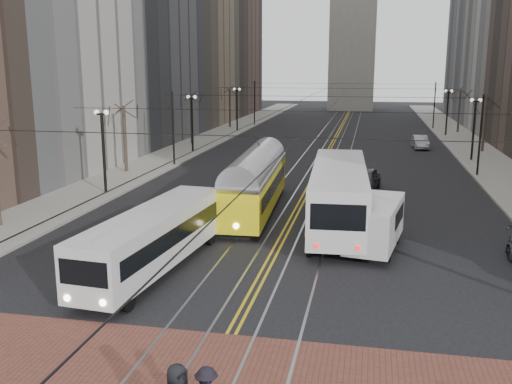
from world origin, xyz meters
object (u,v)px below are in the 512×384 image
at_px(sedan_grey, 364,180).
at_px(sedan_silver, 420,142).
at_px(rear_bus, 339,197).
at_px(transit_bus, 154,241).
at_px(streetcar, 255,188).
at_px(cargo_van, 375,226).

relative_size(sedan_grey, sedan_silver, 1.10).
distance_m(rear_bus, sedan_grey, 10.11).
xyz_separation_m(transit_bus, rear_bus, (7.44, 8.60, 0.37)).
xyz_separation_m(transit_bus, sedan_silver, (14.34, 41.48, -0.64)).
bearing_deg(transit_bus, sedan_silver, 76.30).
distance_m(streetcar, sedan_silver, 32.85).
height_order(cargo_van, sedan_silver, cargo_van).
relative_size(rear_bus, cargo_van, 2.40).
bearing_deg(streetcar, cargo_van, -43.21).
height_order(transit_bus, streetcar, streetcar).
relative_size(transit_bus, rear_bus, 0.82).
distance_m(transit_bus, rear_bus, 11.37).
height_order(streetcar, sedan_silver, streetcar).
bearing_deg(streetcar, sedan_silver, 65.68).
xyz_separation_m(streetcar, cargo_van, (7.16, -6.11, -0.30)).
xyz_separation_m(cargo_van, sedan_grey, (-0.69, 13.75, -0.41)).
height_order(rear_bus, cargo_van, rear_bus).
bearing_deg(cargo_van, rear_bus, 127.41).
xyz_separation_m(rear_bus, sedan_grey, (1.29, 9.98, -0.91)).
xyz_separation_m(transit_bus, sedan_grey, (8.73, 18.58, -0.54)).
bearing_deg(streetcar, transit_bus, -104.44).
height_order(rear_bus, sedan_silver, rear_bus).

